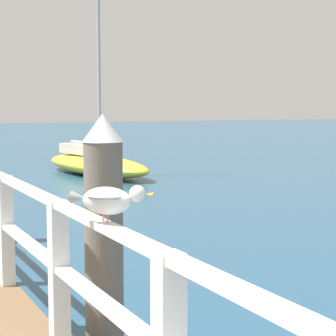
{
  "coord_description": "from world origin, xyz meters",
  "views": [
    {
      "loc": [
        -0.13,
        0.17,
        2.06
      ],
      "look_at": [
        3.24,
        6.73,
        1.32
      ],
      "focal_mm": 64.4,
      "sensor_mm": 36.0,
      "label": 1
    }
  ],
  "objects": [
    {
      "name": "dock_piling_near",
      "position": [
        1.41,
        4.18,
        1.02
      ],
      "size": [
        0.29,
        0.29,
        2.02
      ],
      "color": "#6B6056",
      "rests_on": "ground_plane"
    },
    {
      "name": "seagull_foreground",
      "position": [
        1.04,
        3.13,
        1.58
      ],
      "size": [
        0.37,
        0.37,
        0.21
      ],
      "rotation": [
        0.0,
        0.0,
        3.92
      ],
      "color": "white",
      "rests_on": "pier_railing"
    },
    {
      "name": "boat_0",
      "position": [
        6.26,
        17.52,
        0.38
      ],
      "size": [
        2.32,
        5.68,
        6.45
      ],
      "rotation": [
        0.0,
        0.0,
        3.27
      ],
      "color": "gold",
      "rests_on": "ground_plane"
    }
  ]
}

